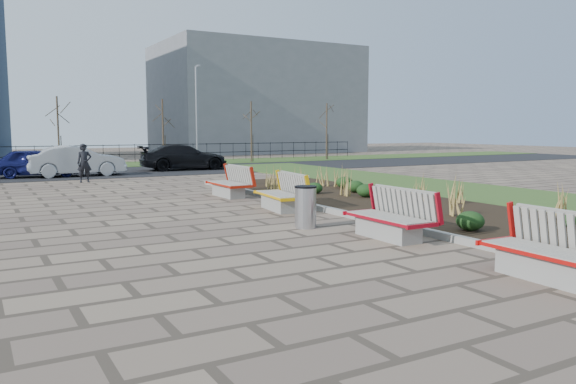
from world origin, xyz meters
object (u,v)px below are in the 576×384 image
bench_b (388,215)px  car_blue (36,163)px  pedestrian (84,163)px  car_silver (76,161)px  bench_d (228,182)px  bench_c (279,192)px  lamp_east (197,116)px  car_black (184,157)px  bench_a (549,248)px  litter_bin (306,207)px

bench_b → car_blue: size_ratio=0.54×
pedestrian → car_silver: pedestrian is taller
car_blue → bench_d: bearing=-150.9°
bench_c → lamp_east: size_ratio=0.35×
lamp_east → car_black: bearing=-119.1°
car_silver → lamp_east: bearing=-56.0°
car_blue → lamp_east: size_ratio=0.65×
car_black → bench_a: bearing=177.9°
bench_d → bench_b: bearing=-90.4°
bench_a → car_blue: size_ratio=0.54×
bench_b → car_silver: 19.19m
bench_b → car_black: (2.71, 20.38, 0.20)m
bench_b → lamp_east: size_ratio=0.35×
bench_a → pedestrian: size_ratio=1.30×
bench_a → bench_c: same height
bench_d → car_blue: size_ratio=0.54×
car_silver → car_blue: bearing=77.2°
bench_c → car_blue: (-4.75, 14.69, 0.18)m
car_silver → lamp_east: (8.04, 5.55, 2.31)m
bench_d → car_blue: (-4.75, 11.16, 0.18)m
bench_c → pedestrian: 11.55m
litter_bin → bench_d: bearing=82.7°
car_silver → litter_bin: bearing=-173.1°
car_silver → bench_d: bearing=-164.8°
car_silver → bench_a: bearing=-172.9°
bench_a → bench_b: 3.68m
car_black → bench_d: bearing=171.8°
bench_a → lamp_east: bearing=81.3°
car_black → lamp_east: size_ratio=0.78×
car_blue → pedestrian: bearing=-151.1°
litter_bin → car_silver: car_silver is taller
pedestrian → car_black: pedestrian is taller
bench_b → litter_bin: size_ratio=2.24×
bench_b → lamp_east: bearing=78.7°
litter_bin → car_black: (3.51, 18.46, 0.23)m
pedestrian → lamp_east: lamp_east is taller
bench_b → car_blue: bearing=104.0°
car_black → litter_bin: bearing=173.6°
bench_c → bench_d: size_ratio=1.00×
litter_bin → car_silver: size_ratio=0.22×
bench_d → car_black: (2.71, 12.22, 0.20)m
litter_bin → lamp_east: lamp_east is taller
car_black → car_silver: bearing=108.3°
lamp_east → car_blue: bearing=-152.0°
bench_b → lamp_east: lamp_east is taller
bench_b → lamp_east: 25.13m
bench_c → bench_d: bearing=96.9°
bench_b → car_blue: 19.90m
car_blue → car_silver: 1.75m
car_silver → car_black: car_silver is taller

